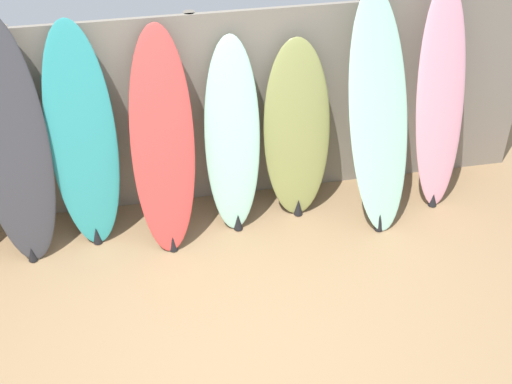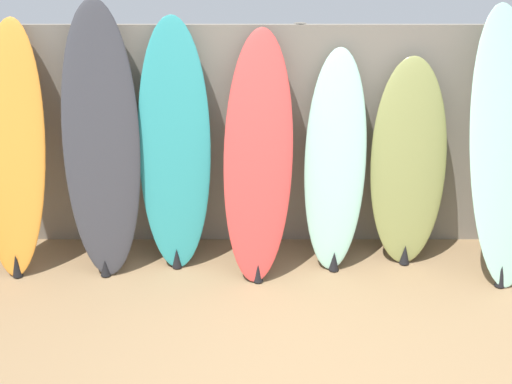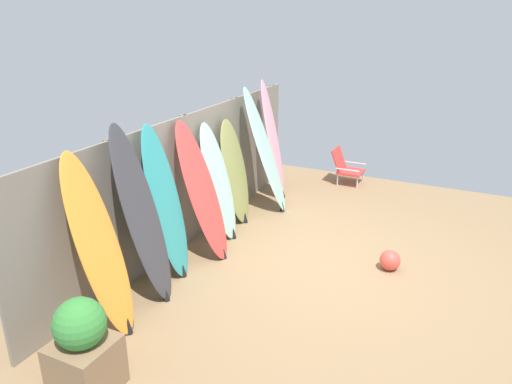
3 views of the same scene
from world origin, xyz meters
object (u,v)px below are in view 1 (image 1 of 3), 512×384
at_px(surfboard_red_3, 163,143).
at_px(surfboard_seafoam_6, 379,117).
at_px(surfboard_teal_2, 82,140).
at_px(surfboard_seafoam_4, 232,137).
at_px(surfboard_olive_5, 297,131).
at_px(surfboard_charcoal_1, 11,144).
at_px(surfboard_pink_7, 440,100).

height_order(surfboard_red_3, surfboard_seafoam_6, surfboard_seafoam_6).
height_order(surfboard_teal_2, surfboard_seafoam_4, surfboard_teal_2).
bearing_deg(surfboard_olive_5, surfboard_teal_2, -179.03).
relative_size(surfboard_red_3, surfboard_seafoam_4, 1.09).
distance_m(surfboard_charcoal_1, surfboard_teal_2, 0.54).
xyz_separation_m(surfboard_charcoal_1, surfboard_seafoam_4, (1.76, 0.06, -0.19)).
relative_size(surfboard_charcoal_1, surfboard_red_3, 1.12).
distance_m(surfboard_charcoal_1, surfboard_seafoam_6, 2.97).
height_order(surfboard_charcoal_1, surfboard_teal_2, surfboard_charcoal_1).
bearing_deg(surfboard_pink_7, surfboard_seafoam_6, -167.46).
relative_size(surfboard_seafoam_4, surfboard_pink_7, 0.82).
bearing_deg(surfboard_seafoam_4, surfboard_pink_7, -0.86).
height_order(surfboard_seafoam_4, surfboard_olive_5, surfboard_seafoam_4).
bearing_deg(surfboard_red_3, surfboard_olive_5, 6.95).
xyz_separation_m(surfboard_olive_5, surfboard_pink_7, (1.25, -0.07, 0.21)).
bearing_deg(surfboard_charcoal_1, surfboard_red_3, -1.93).
relative_size(surfboard_red_3, surfboard_seafoam_6, 0.91).
xyz_separation_m(surfboard_red_3, surfboard_seafoam_6, (1.80, -0.06, 0.08)).
distance_m(surfboard_charcoal_1, surfboard_red_3, 1.17).
xyz_separation_m(surfboard_olive_5, surfboard_seafoam_6, (0.65, -0.20, 0.19)).
distance_m(surfboard_red_3, surfboard_seafoam_4, 0.60).
xyz_separation_m(surfboard_red_3, surfboard_olive_5, (1.16, 0.14, -0.11)).
xyz_separation_m(surfboard_teal_2, surfboard_olive_5, (1.79, 0.03, -0.15)).
xyz_separation_m(surfboard_charcoal_1, surfboard_olive_5, (2.33, 0.10, -0.22)).
bearing_deg(surfboard_teal_2, surfboard_seafoam_6, -3.98).
bearing_deg(surfboard_seafoam_4, surfboard_olive_5, 4.00).
bearing_deg(surfboard_charcoal_1, surfboard_olive_5, 2.51).
distance_m(surfboard_seafoam_6, surfboard_pink_7, 0.61).
xyz_separation_m(surfboard_red_3, surfboard_pink_7, (2.40, 0.07, 0.10)).
bearing_deg(surfboard_seafoam_4, surfboard_teal_2, 179.56).
xyz_separation_m(surfboard_teal_2, surfboard_seafoam_6, (2.44, -0.17, 0.04)).
bearing_deg(surfboard_olive_5, surfboard_charcoal_1, -177.49).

